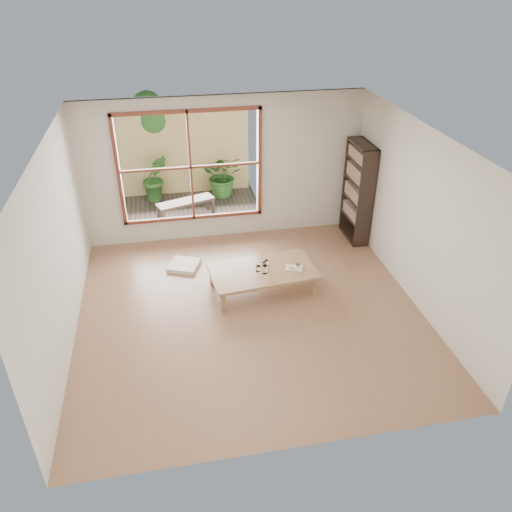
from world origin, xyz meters
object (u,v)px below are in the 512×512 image
(bookshelf, at_px, (358,192))
(food_tray, at_px, (295,267))
(low_table, at_px, (263,272))
(garden_bench, at_px, (186,203))

(bookshelf, xyz_separation_m, food_tray, (-1.53, -1.43, -0.53))
(bookshelf, height_order, food_tray, bookshelf)
(low_table, height_order, bookshelf, bookshelf)
(bookshelf, xyz_separation_m, garden_bench, (-3.04, 1.36, -0.57))
(low_table, relative_size, food_tray, 5.62)
(low_table, bearing_deg, bookshelf, 28.60)
(food_tray, distance_m, garden_bench, 3.18)
(low_table, distance_m, bookshelf, 2.53)
(low_table, height_order, garden_bench, garden_bench)
(food_tray, xyz_separation_m, garden_bench, (-1.51, 2.79, -0.04))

